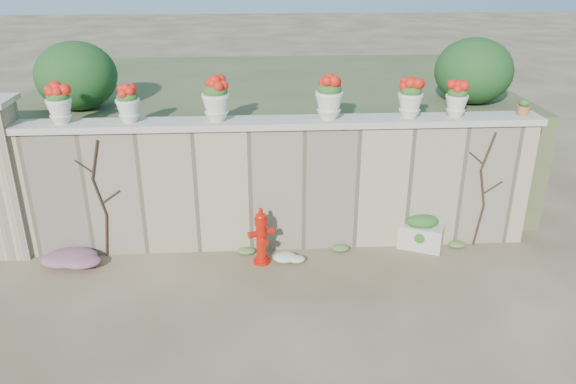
{
  "coord_description": "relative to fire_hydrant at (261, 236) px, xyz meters",
  "views": [
    {
      "loc": [
        -0.33,
        -6.31,
        4.39
      ],
      "look_at": [
        0.15,
        1.4,
        1.09
      ],
      "focal_mm": 35.0,
      "sensor_mm": 36.0,
      "label": 1
    }
  ],
  "objects": [
    {
      "name": "back_shrub_left",
      "position": [
        -2.94,
        1.78,
        2.09
      ],
      "size": [
        1.3,
        1.3,
        1.1
      ],
      "primitive_type": "ellipsoid",
      "color": "#143814",
      "rests_on": "raised_fill"
    },
    {
      "name": "urn_pot_0",
      "position": [
        -2.87,
        0.58,
        1.92
      ],
      "size": [
        0.37,
        0.37,
        0.58
      ],
      "color": "beige",
      "rests_on": "wall_cap"
    },
    {
      "name": "urn_pot_3",
      "position": [
        1.05,
        0.58,
        1.96
      ],
      "size": [
        0.42,
        0.42,
        0.65
      ],
      "color": "beige",
      "rests_on": "wall_cap"
    },
    {
      "name": "green_shrub",
      "position": [
        2.59,
        0.33,
        -0.18
      ],
      "size": [
        0.58,
        0.52,
        0.55
      ],
      "primitive_type": "ellipsoid",
      "color": "#1E5119",
      "rests_on": "ground"
    },
    {
      "name": "stone_wall",
      "position": [
        0.26,
        0.58,
        0.54
      ],
      "size": [
        8.0,
        0.4,
        2.0
      ],
      "primitive_type": "cube",
      "color": "tan",
      "rests_on": "ground"
    },
    {
      "name": "magenta_clump",
      "position": [
        -2.83,
        0.06,
        -0.32
      ],
      "size": [
        1.02,
        0.68,
        0.27
      ],
      "primitive_type": "ellipsoid",
      "color": "#B12389",
      "rests_on": "ground"
    },
    {
      "name": "planter_box",
      "position": [
        2.56,
        0.33,
        -0.2
      ],
      "size": [
        0.78,
        0.64,
        0.57
      ],
      "rotation": [
        0.0,
        0.0,
        -0.43
      ],
      "color": "beige",
      "rests_on": "ground"
    },
    {
      "name": "ground",
      "position": [
        0.26,
        -1.22,
        -0.46
      ],
      "size": [
        80.0,
        80.0,
        0.0
      ],
      "primitive_type": "plane",
      "color": "#4F3F27",
      "rests_on": "ground"
    },
    {
      "name": "urn_pot_1",
      "position": [
        -1.89,
        0.58,
        1.91
      ],
      "size": [
        0.35,
        0.35,
        0.55
      ],
      "color": "beige",
      "rests_on": "wall_cap"
    },
    {
      "name": "urn_pot_5",
      "position": [
        2.98,
        0.58,
        1.9
      ],
      "size": [
        0.34,
        0.34,
        0.53
      ],
      "color": "beige",
      "rests_on": "wall_cap"
    },
    {
      "name": "white_flowers",
      "position": [
        0.46,
        -0.06,
        -0.37
      ],
      "size": [
        0.5,
        0.4,
        0.18
      ],
      "primitive_type": "ellipsoid",
      "color": "white",
      "rests_on": "ground"
    },
    {
      "name": "raised_fill",
      "position": [
        0.26,
        3.78,
        0.54
      ],
      "size": [
        9.0,
        6.0,
        2.0
      ],
      "primitive_type": "cube",
      "color": "#384C23",
      "rests_on": "ground"
    },
    {
      "name": "urn_pot_2",
      "position": [
        -0.62,
        0.58,
        1.96
      ],
      "size": [
        0.41,
        0.41,
        0.65
      ],
      "color": "beige",
      "rests_on": "wall_cap"
    },
    {
      "name": "gate_pillar",
      "position": [
        -3.89,
        0.58,
        0.8
      ],
      "size": [
        0.72,
        0.72,
        2.48
      ],
      "color": "tan",
      "rests_on": "ground"
    },
    {
      "name": "vine_left",
      "position": [
        -2.41,
        0.36,
        0.53
      ],
      "size": [
        0.6,
        0.04,
        1.91
      ],
      "color": "black",
      "rests_on": "ground"
    },
    {
      "name": "fire_hydrant",
      "position": [
        0.0,
        0.0,
        0.0
      ],
      "size": [
        0.39,
        0.28,
        0.91
      ],
      "rotation": [
        0.0,
        0.0,
        0.38
      ],
      "color": "#B51306",
      "rests_on": "ground"
    },
    {
      "name": "vine_right",
      "position": [
        3.49,
        0.36,
        0.53
      ],
      "size": [
        0.6,
        0.04,
        1.91
      ],
      "color": "black",
      "rests_on": "ground"
    },
    {
      "name": "terracotta_pot",
      "position": [
        4.04,
        0.58,
        1.75
      ],
      "size": [
        0.2,
        0.2,
        0.24
      ],
      "color": "#B35C36",
      "rests_on": "wall_cap"
    },
    {
      "name": "urn_pot_4",
      "position": [
        2.27,
        0.58,
        1.93
      ],
      "size": [
        0.38,
        0.38,
        0.59
      ],
      "color": "beige",
      "rests_on": "wall_cap"
    },
    {
      "name": "back_shrub_right",
      "position": [
        3.66,
        1.78,
        2.09
      ],
      "size": [
        1.3,
        1.3,
        1.1
      ],
      "primitive_type": "ellipsoid",
      "color": "#143814",
      "rests_on": "raised_fill"
    },
    {
      "name": "wall_cap",
      "position": [
        0.26,
        0.58,
        1.59
      ],
      "size": [
        8.1,
        0.52,
        0.1
      ],
      "primitive_type": "cube",
      "color": "beige",
      "rests_on": "stone_wall"
    }
  ]
}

